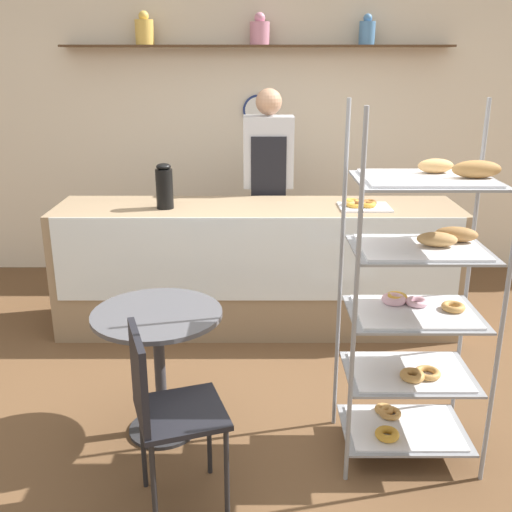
% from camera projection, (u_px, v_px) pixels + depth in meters
% --- Properties ---
extents(ground_plane, '(14.00, 14.00, 0.00)m').
position_uv_depth(ground_plane, '(256.00, 403.00, 3.62)').
color(ground_plane, brown).
extents(back_wall, '(10.00, 0.30, 2.70)m').
position_uv_depth(back_wall, '(255.00, 127.00, 5.53)').
color(back_wall, beige).
rests_on(back_wall, ground_plane).
extents(display_counter, '(2.96, 0.68, 0.95)m').
position_uv_depth(display_counter, '(256.00, 267.00, 4.54)').
color(display_counter, '#937A5B').
rests_on(display_counter, ground_plane).
extents(pastry_rack, '(0.69, 0.50, 1.80)m').
position_uv_depth(pastry_rack, '(416.00, 304.00, 2.94)').
color(pastry_rack, gray).
rests_on(pastry_rack, ground_plane).
extents(person_worker, '(0.40, 0.23, 1.76)m').
position_uv_depth(person_worker, '(266.00, 189.00, 4.86)').
color(person_worker, '#282833').
rests_on(person_worker, ground_plane).
extents(cafe_table, '(0.69, 0.69, 0.72)m').
position_uv_depth(cafe_table, '(157.00, 343.00, 3.19)').
color(cafe_table, '#262628').
rests_on(cafe_table, ground_plane).
extents(cafe_chair, '(0.48, 0.48, 0.89)m').
position_uv_depth(cafe_chair, '(160.00, 402.00, 2.62)').
color(cafe_chair, black).
rests_on(cafe_chair, ground_plane).
extents(coffee_carafe, '(0.12, 0.12, 0.33)m').
position_uv_depth(coffee_carafe, '(163.00, 187.00, 4.27)').
color(coffee_carafe, black).
rests_on(coffee_carafe, display_counter).
extents(donut_tray_counter, '(0.37, 0.29, 0.05)m').
position_uv_depth(donut_tray_counter, '(359.00, 204.00, 4.34)').
color(donut_tray_counter, silver).
rests_on(donut_tray_counter, display_counter).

